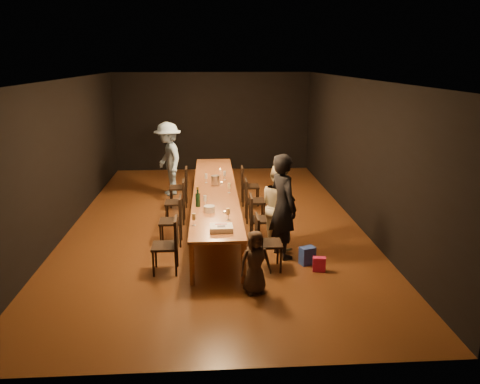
{
  "coord_description": "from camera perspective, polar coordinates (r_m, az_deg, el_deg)",
  "views": [
    {
      "loc": [
        -0.09,
        -9.53,
        3.39
      ],
      "look_at": [
        0.45,
        -1.2,
        1.0
      ],
      "focal_mm": 35.0,
      "sensor_mm": 36.0,
      "label": 1
    }
  ],
  "objects": [
    {
      "name": "wineglass_3",
      "position": [
        9.51,
        -1.34,
        0.49
      ],
      "size": [
        0.06,
        0.06,
        0.21
      ],
      "primitive_type": null,
      "color": "beige",
      "rests_on": "table"
    },
    {
      "name": "chair_right_2",
      "position": [
        10.01,
        1.82,
        -1.02
      ],
      "size": [
        0.42,
        0.42,
        0.93
      ],
      "primitive_type": null,
      "rotation": [
        0.0,
        0.0,
        -1.57
      ],
      "color": "black",
      "rests_on": "ground"
    },
    {
      "name": "champagne_bottle",
      "position": [
        8.64,
        -5.16,
        -0.58
      ],
      "size": [
        0.11,
        0.11,
        0.37
      ],
      "primitive_type": null,
      "rotation": [
        0.0,
        0.0,
        0.25
      ],
      "color": "black",
      "rests_on": "table"
    },
    {
      "name": "wineglass_2",
      "position": [
        8.67,
        -4.28,
        -1.08
      ],
      "size": [
        0.06,
        0.06,
        0.21
      ],
      "primitive_type": null,
      "color": "silver",
      "rests_on": "table"
    },
    {
      "name": "wineglass_1",
      "position": [
        7.92,
        -1.47,
        -2.72
      ],
      "size": [
        0.06,
        0.06,
        0.21
      ],
      "primitive_type": null,
      "color": "beige",
      "rests_on": "table"
    },
    {
      "name": "tealight_far",
      "position": [
        11.47,
        -2.43,
        2.72
      ],
      "size": [
        0.05,
        0.05,
        0.03
      ],
      "primitive_type": "cylinder",
      "color": "#B2B7B2",
      "rests_on": "table"
    },
    {
      "name": "child",
      "position": [
        7.0,
        1.87,
        -8.54
      ],
      "size": [
        0.53,
        0.4,
        0.97
      ],
      "primitive_type": "imported",
      "rotation": [
        0.0,
        0.0,
        0.21
      ],
      "color": "#3C2C21",
      "rests_on": "ground"
    },
    {
      "name": "ground",
      "position": [
        10.12,
        -3.01,
        -3.63
      ],
      "size": [
        10.0,
        10.0,
        0.0
      ],
      "primitive_type": "plane",
      "color": "#452111",
      "rests_on": "ground"
    },
    {
      "name": "wineglass_0",
      "position": [
        7.69,
        -5.64,
        -3.36
      ],
      "size": [
        0.06,
        0.06,
        0.21
      ],
      "primitive_type": null,
      "color": "beige",
      "rests_on": "table"
    },
    {
      "name": "chair_left_2",
      "position": [
        10.0,
        -7.92,
        -1.2
      ],
      "size": [
        0.42,
        0.42,
        0.93
      ],
      "primitive_type": null,
      "rotation": [
        0.0,
        0.0,
        1.57
      ],
      "color": "black",
      "rests_on": "ground"
    },
    {
      "name": "wineglass_4",
      "position": [
        10.31,
        -4.16,
        1.69
      ],
      "size": [
        0.06,
        0.06,
        0.21
      ],
      "primitive_type": null,
      "color": "silver",
      "rests_on": "table"
    },
    {
      "name": "chair_left_3",
      "position": [
        11.15,
        -7.5,
        0.62
      ],
      "size": [
        0.42,
        0.42,
        0.93
      ],
      "primitive_type": null,
      "rotation": [
        0.0,
        0.0,
        1.57
      ],
      "color": "black",
      "rests_on": "ground"
    },
    {
      "name": "room_shell",
      "position": [
        9.62,
        -3.19,
        8.1
      ],
      "size": [
        6.04,
        10.04,
        3.02
      ],
      "color": "black",
      "rests_on": "ground"
    },
    {
      "name": "chair_left_1",
      "position": [
        8.86,
        -8.45,
        -3.48
      ],
      "size": [
        0.42,
        0.42,
        0.93
      ],
      "primitive_type": null,
      "rotation": [
        0.0,
        0.0,
        1.57
      ],
      "color": "black",
      "rests_on": "ground"
    },
    {
      "name": "woman_tan",
      "position": [
        8.59,
        4.75,
        -1.74
      ],
      "size": [
        0.84,
        0.93,
        1.57
      ],
      "primitive_type": "imported",
      "rotation": [
        0.0,
        0.0,
        1.96
      ],
      "color": "beige",
      "rests_on": "ground"
    },
    {
      "name": "table",
      "position": [
        9.9,
        -3.07,
        0.19
      ],
      "size": [
        0.9,
        6.0,
        0.75
      ],
      "color": "#95562B",
      "rests_on": "ground"
    },
    {
      "name": "gift_bag_blue",
      "position": [
        8.12,
        8.2,
        -7.67
      ],
      "size": [
        0.29,
        0.25,
        0.31
      ],
      "primitive_type": "cube",
      "rotation": [
        0.0,
        0.0,
        0.39
      ],
      "color": "#2946B2",
      "rests_on": "ground"
    },
    {
      "name": "man_blue",
      "position": [
        12.03,
        -8.72,
        4.0
      ],
      "size": [
        1.08,
        1.38,
        1.87
      ],
      "primitive_type": "imported",
      "rotation": [
        0.0,
        0.0,
        -1.2
      ],
      "color": "#89ADD4",
      "rests_on": "ground"
    },
    {
      "name": "chair_right_1",
      "position": [
        8.88,
        2.56,
        -3.28
      ],
      "size": [
        0.42,
        0.42,
        0.93
      ],
      "primitive_type": null,
      "rotation": [
        0.0,
        0.0,
        -1.57
      ],
      "color": "black",
      "rests_on": "ground"
    },
    {
      "name": "gift_bag_red",
      "position": [
        7.91,
        9.62,
        -8.68
      ],
      "size": [
        0.23,
        0.15,
        0.25
      ],
      "primitive_type": "cube",
      "rotation": [
        0.0,
        0.0,
        -0.18
      ],
      "color": "#D9205D",
      "rests_on": "ground"
    },
    {
      "name": "plate_stack",
      "position": [
        8.36,
        -3.77,
        -2.07
      ],
      "size": [
        0.24,
        0.24,
        0.11
      ],
      "primitive_type": "cylinder",
      "rotation": [
        0.0,
        0.0,
        0.2
      ],
      "color": "silver",
      "rests_on": "table"
    },
    {
      "name": "ice_bucket",
      "position": [
        10.15,
        -3.03,
        1.46
      ],
      "size": [
        0.19,
        0.19,
        0.2
      ],
      "primitive_type": "cylinder",
      "rotation": [
        0.0,
        0.0,
        0.05
      ],
      "color": "silver",
      "rests_on": "table"
    },
    {
      "name": "chair_left_0",
      "position": [
        7.74,
        -9.14,
        -6.43
      ],
      "size": [
        0.42,
        0.42,
        0.93
      ],
      "primitive_type": null,
      "rotation": [
        0.0,
        0.0,
        1.57
      ],
      "color": "black",
      "rests_on": "ground"
    },
    {
      "name": "tealight_mid",
      "position": [
        10.27,
        -2.26,
        1.14
      ],
      "size": [
        0.05,
        0.05,
        0.03
      ],
      "primitive_type": "cylinder",
      "color": "#B2B7B2",
      "rests_on": "table"
    },
    {
      "name": "woman_birthday",
      "position": [
        8.13,
        5.28,
        -1.73
      ],
      "size": [
        0.66,
        0.79,
        1.85
      ],
      "primitive_type": "imported",
      "rotation": [
        0.0,
        0.0,
        1.95
      ],
      "color": "black",
      "rests_on": "ground"
    },
    {
      "name": "chair_right_3",
      "position": [
        11.16,
        1.24,
        0.77
      ],
      "size": [
        0.42,
        0.42,
        0.93
      ],
      "primitive_type": null,
      "rotation": [
        0.0,
        0.0,
        -1.57
      ],
      "color": "black",
      "rests_on": "ground"
    },
    {
      "name": "birthday_cake",
      "position": [
        7.46,
        -2.3,
        -4.43
      ],
      "size": [
        0.37,
        0.3,
        0.09
      ],
      "rotation": [
        0.0,
        0.0,
        0.01
      ],
      "color": "white",
      "rests_on": "table"
    },
    {
      "name": "wineglass_5",
      "position": [
        10.54,
        -1.89,
        2.02
      ],
      "size": [
        0.06,
        0.06,
        0.21
      ],
      "primitive_type": null,
      "color": "silver",
      "rests_on": "table"
    },
    {
      "name": "tealight_near",
      "position": [
        8.3,
        -1.88,
        -2.47
      ],
      "size": [
        0.05,
        0.05,
        0.03
      ],
      "primitive_type": "cylinder",
      "color": "#B2B7B2",
      "rests_on": "table"
    },
    {
      "name": "chair_right_0",
      "position": [
        7.76,
        3.52,
        -6.19
      ],
      "size": [
        0.42,
        0.42,
        0.93
      ],
      "primitive_type": null,
      "rotation": [
        0.0,
        0.0,
        -1.57
      ],
      "color": "black",
      "rests_on": "ground"
    }
  ]
}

